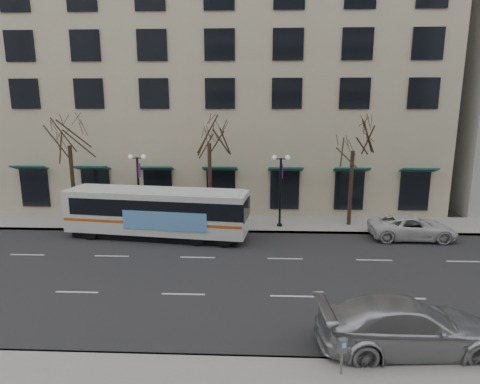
# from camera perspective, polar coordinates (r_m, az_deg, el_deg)

# --- Properties ---
(ground) EXTENTS (160.00, 160.00, 0.00)m
(ground) POSITION_cam_1_polar(r_m,az_deg,el_deg) (21.29, -6.94, -11.48)
(ground) COLOR black
(ground) RESTS_ON ground
(sidewalk_far) EXTENTS (80.00, 4.00, 0.15)m
(sidewalk_far) POSITION_cam_1_polar(r_m,az_deg,el_deg) (29.52, 5.55, -4.51)
(sidewalk_far) COLOR gray
(sidewalk_far) RESTS_ON ground
(building_hotel) EXTENTS (40.00, 20.00, 24.00)m
(building_hotel) POSITION_cam_1_polar(r_m,az_deg,el_deg) (40.75, -5.38, 17.00)
(building_hotel) COLOR tan
(building_hotel) RESTS_ON ground
(tree_far_left) EXTENTS (3.60, 3.60, 8.34)m
(tree_far_left) POSITION_cam_1_polar(r_m,az_deg,el_deg) (31.10, -23.23, 7.84)
(tree_far_left) COLOR black
(tree_far_left) RESTS_ON ground
(tree_far_mid) EXTENTS (3.60, 3.60, 8.55)m
(tree_far_mid) POSITION_cam_1_polar(r_m,az_deg,el_deg) (28.28, -4.43, 8.87)
(tree_far_mid) COLOR black
(tree_far_mid) RESTS_ON ground
(tree_far_right) EXTENTS (3.60, 3.60, 8.06)m
(tree_far_right) POSITION_cam_1_polar(r_m,az_deg,el_deg) (28.90, 15.87, 7.55)
(tree_far_right) COLOR black
(tree_far_right) RESTS_ON ground
(lamp_post_left) EXTENTS (1.22, 0.45, 5.21)m
(lamp_post_left) POSITION_cam_1_polar(r_m,az_deg,el_deg) (29.21, -14.21, 0.79)
(lamp_post_left) COLOR black
(lamp_post_left) RESTS_ON ground
(lamp_post_right) EXTENTS (1.22, 0.45, 5.21)m
(lamp_post_right) POSITION_cam_1_polar(r_m,az_deg,el_deg) (28.05, 5.77, 0.64)
(lamp_post_right) COLOR black
(lamp_post_right) RESTS_ON ground
(city_bus) EXTENTS (12.14, 4.11, 3.23)m
(city_bus) POSITION_cam_1_polar(r_m,az_deg,el_deg) (26.69, -11.60, -2.73)
(city_bus) COLOR silver
(city_bus) RESTS_ON ground
(silver_car) EXTENTS (6.48, 3.00, 1.83)m
(silver_car) POSITION_cam_1_polar(r_m,az_deg,el_deg) (16.00, 22.61, -17.14)
(silver_car) COLOR #B1B3BA
(silver_car) RESTS_ON ground
(white_pickup) EXTENTS (5.52, 2.63, 1.52)m
(white_pickup) POSITION_cam_1_polar(r_m,az_deg,el_deg) (28.47, 23.28, -4.66)
(white_pickup) COLOR silver
(white_pickup) RESTS_ON ground
(pay_station) EXTENTS (0.30, 0.25, 1.22)m
(pay_station) POSITION_cam_1_polar(r_m,az_deg,el_deg) (13.88, 14.33, -20.79)
(pay_station) COLOR slate
(pay_station) RESTS_ON sidewalk_near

